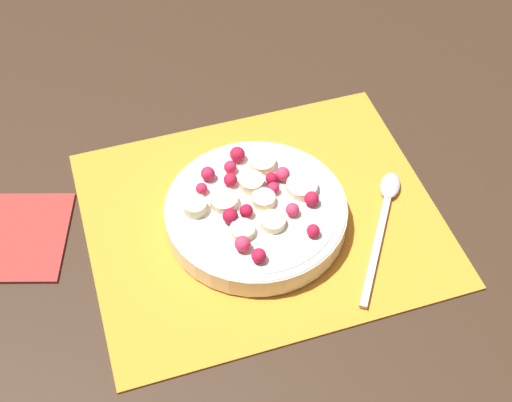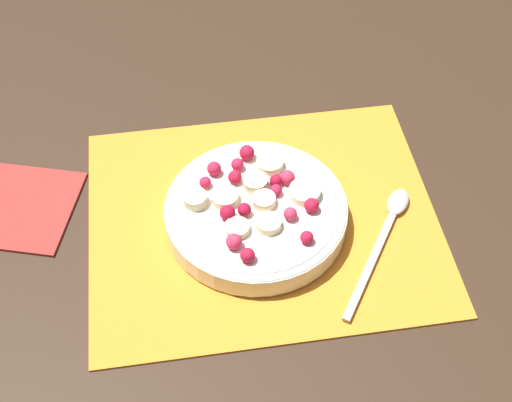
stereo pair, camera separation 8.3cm
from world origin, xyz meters
TOP-DOWN VIEW (x-y plane):
  - ground_plane at (0.00, 0.00)m, footprint 3.00×3.00m
  - placemat at (0.00, 0.00)m, footprint 0.42×0.35m
  - fruit_bowl at (-0.01, -0.01)m, footprint 0.22×0.22m
  - spoon at (0.14, -0.04)m, footprint 0.13×0.18m
  - napkin at (-0.29, 0.06)m, footprint 0.16×0.16m

SIDE VIEW (x-z plane):
  - ground_plane at x=0.00m, z-range 0.00..0.00m
  - placemat at x=0.00m, z-range 0.00..0.01m
  - napkin at x=-0.29m, z-range 0.00..0.01m
  - spoon at x=0.14m, z-range 0.01..0.01m
  - fruit_bowl at x=-0.01m, z-range 0.00..0.05m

